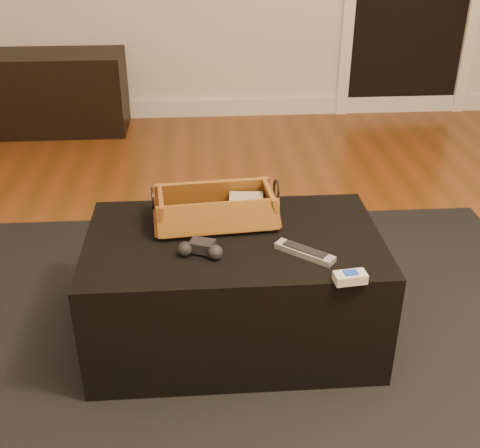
{
  "coord_description": "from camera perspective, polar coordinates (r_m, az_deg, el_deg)",
  "views": [
    {
      "loc": [
        -0.23,
        -1.61,
        1.44
      ],
      "look_at": [
        -0.1,
        0.13,
        0.49
      ],
      "focal_mm": 45.0,
      "sensor_mm": 36.0,
      "label": 1
    }
  ],
  "objects": [
    {
      "name": "cream_gadget",
      "position": [
        1.82,
        10.41,
        -5.0
      ],
      "size": [
        0.1,
        0.06,
        0.04
      ],
      "color": "beige",
      "rests_on": "ottoman"
    },
    {
      "name": "area_rug",
      "position": [
        2.23,
        -0.47,
        -11.41
      ],
      "size": [
        2.6,
        2.0,
        0.01
      ],
      "primitive_type": "cube",
      "color": "black",
      "rests_on": "floor"
    },
    {
      "name": "ottoman",
      "position": [
        2.14,
        -0.58,
        -6.11
      ],
      "size": [
        1.0,
        0.6,
        0.42
      ],
      "primitive_type": "cube",
      "color": "black",
      "rests_on": "area_rug"
    },
    {
      "name": "cloth_bundle",
      "position": [
        2.14,
        0.6,
        1.87
      ],
      "size": [
        0.13,
        0.09,
        0.06
      ],
      "primitive_type": "cube",
      "rotation": [
        0.0,
        0.0,
        -0.09
      ],
      "color": "tan",
      "rests_on": "wicker_basket"
    },
    {
      "name": "tv_remote",
      "position": [
        2.09,
        -2.84,
        0.51
      ],
      "size": [
        0.23,
        0.09,
        0.02
      ],
      "primitive_type": "cube",
      "rotation": [
        0.0,
        0.0,
        0.19
      ],
      "color": "black",
      "rests_on": "wicker_basket"
    },
    {
      "name": "baseboard",
      "position": [
        4.56,
        -1.12,
        10.98
      ],
      "size": [
        5.0,
        0.04,
        0.12
      ],
      "primitive_type": "cube",
      "color": "white",
      "rests_on": "floor"
    },
    {
      "name": "wicker_basket",
      "position": [
        2.09,
        -2.32,
        1.34
      ],
      "size": [
        0.45,
        0.26,
        0.15
      ],
      "color": "brown",
      "rests_on": "ottoman"
    },
    {
      "name": "game_controller",
      "position": [
        1.92,
        -3.72,
        -2.37
      ],
      "size": [
        0.16,
        0.11,
        0.05
      ],
      "color": "black",
      "rests_on": "ottoman"
    },
    {
      "name": "silver_remote",
      "position": [
        1.93,
        6.14,
        -2.67
      ],
      "size": [
        0.19,
        0.17,
        0.02
      ],
      "color": "#93969A",
      "rests_on": "ottoman"
    },
    {
      "name": "floor",
      "position": [
        2.17,
        2.96,
        -13.15
      ],
      "size": [
        5.0,
        5.5,
        0.01
      ],
      "primitive_type": "cube",
      "color": "brown",
      "rests_on": "ground"
    },
    {
      "name": "media_cabinet",
      "position": [
        4.44,
        -19.7,
        11.61
      ],
      "size": [
        1.35,
        0.45,
        0.53
      ],
      "primitive_type": "cube",
      "color": "black",
      "rests_on": "floor"
    }
  ]
}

